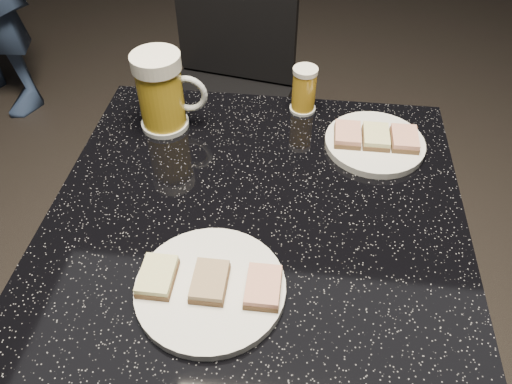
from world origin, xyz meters
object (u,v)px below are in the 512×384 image
at_px(table, 256,294).
at_px(beer_tumbler, 304,90).
at_px(beer_mug, 162,92).
at_px(plate_large, 210,288).
at_px(plate_small, 375,143).
at_px(chair, 226,87).

bearing_deg(table, beer_tumbler, 78.56).
xyz_separation_m(table, beer_mug, (-0.21, 0.22, 0.32)).
bearing_deg(plate_large, plate_small, 55.19).
height_order(beer_tumbler, chair, chair).
bearing_deg(plate_small, beer_tumbler, 144.08).
bearing_deg(table, plate_large, -106.34).
bearing_deg(beer_tumbler, plate_large, -103.15).
relative_size(plate_small, chair, 0.22).
xyz_separation_m(plate_large, table, (0.05, 0.16, -0.25)).
bearing_deg(plate_large, beer_tumbler, 76.85).
height_order(table, beer_tumbler, beer_tumbler).
distance_m(plate_small, beer_mug, 0.42).
height_order(plate_small, beer_mug, beer_mug).
bearing_deg(chair, plate_large, -81.46).
height_order(beer_mug, chair, beer_mug).
xyz_separation_m(plate_small, chair, (-0.39, 0.56, -0.26)).
distance_m(table, beer_mug, 0.44).
bearing_deg(beer_tumbler, chair, 118.76).
relative_size(plate_small, beer_mug, 1.21).
xyz_separation_m(beer_tumbler, chair, (-0.25, 0.45, -0.30)).
bearing_deg(plate_small, beer_mug, 177.57).
bearing_deg(beer_mug, table, -46.62).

